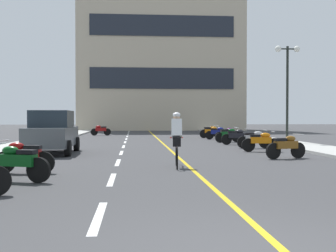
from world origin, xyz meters
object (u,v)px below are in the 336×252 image
Objects in this scene: motorcycle_6 at (236,136)px; motorcycle_9 at (218,133)px; street_lamp_mid at (287,72)px; motorcycle_10 at (211,132)px; motorcycle_7 at (229,135)px; motorcycle_3 at (286,146)px; parked_car_near at (52,132)px; motorcycle_8 at (228,134)px; motorcycle_4 at (261,141)px; motorcycle_5 at (254,139)px; motorcycle_12 at (101,130)px; motorcycle_2 at (23,156)px; motorcycle_1 at (17,162)px; cyclist_rider at (177,138)px; motorcycle_11 at (210,131)px.

motorcycle_6 and motorcycle_9 have the same top height.
street_lamp_mid is 8.85m from motorcycle_10.
motorcycle_6 is 1.01× the size of motorcycle_7.
motorcycle_3 and motorcycle_6 have the same top height.
street_lamp_mid is 9.79m from motorcycle_3.
motorcycle_9 is (-2.96, 5.44, -3.64)m from street_lamp_mid.
motorcycle_10 is at bearing 54.84° from parked_car_near.
motorcycle_8 is 3.81m from motorcycle_10.
motorcycle_4 and motorcycle_10 have the same top height.
motorcycle_5 is 18.30m from motorcycle_12.
motorcycle_7 is (8.80, 13.98, 0.00)m from motorcycle_2.
motorcycle_9 is (0.18, 13.96, 0.00)m from motorcycle_3.
motorcycle_10 is (-0.39, 3.79, 0.00)m from motorcycle_8.
motorcycle_1 and motorcycle_7 have the same top height.
motorcycle_1 is at bearing -89.82° from motorcycle_12.
motorcycle_10 is (-0.08, 2.03, 0.00)m from motorcycle_9.
motorcycle_5 and motorcycle_9 have the same top height.
motorcycle_3 is 0.98× the size of motorcycle_8.
cyclist_rider is (-4.34, -5.60, 0.41)m from motorcycle_4.
street_lamp_mid is at bearing 55.58° from cyclist_rider.
street_lamp_mid is at bearing 59.43° from motorcycle_4.
motorcycle_2 is 1.03× the size of motorcycle_11.
street_lamp_mid is 3.25× the size of motorcycle_2.
parked_car_near is 2.48× the size of motorcycle_2.
motorcycle_4 is 2.11m from motorcycle_5.
parked_car_near is at bearing 94.97° from motorcycle_1.
cyclist_rider is (-4.70, -20.43, 0.41)m from motorcycle_11.
parked_car_near is at bearing -125.16° from motorcycle_10.
street_lamp_mid is at bearing 4.73° from motorcycle_6.
motorcycle_12 is at bearing 134.21° from motorcycle_8.
motorcycle_12 is at bearing 132.03° from street_lamp_mid.
motorcycle_6 is at bearing -175.27° from street_lamp_mid.
motorcycle_9 is at bearing 89.50° from motorcycle_6.
motorcycle_8 is at bearing 43.99° from parked_car_near.
street_lamp_mid reaches higher than motorcycle_1.
motorcycle_2 and motorcycle_6 have the same top height.
motorcycle_9 is (-0.14, 8.63, 0.00)m from motorcycle_5.
street_lamp_mid is at bearing 45.61° from motorcycle_2.
motorcycle_3 is (-3.15, -8.53, -3.64)m from street_lamp_mid.
parked_car_near reaches higher than motorcycle_5.
motorcycle_7 is (8.54, 15.57, 0.00)m from motorcycle_1.
cyclist_rider is at bearing -121.06° from motorcycle_5.
street_lamp_mid is 3.38× the size of motorcycle_1.
street_lamp_mid reaches higher than cyclist_rider.
cyclist_rider is at bearing 34.00° from motorcycle_1.
motorcycle_11 is at bearing 57.94° from parked_car_near.
motorcycle_5 is 8.99m from cyclist_rider.
motorcycle_8 is 1.01× the size of motorcycle_9.
parked_car_near is at bearing -136.01° from motorcycle_8.
motorcycle_8 is at bearing 59.87° from motorcycle_2.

